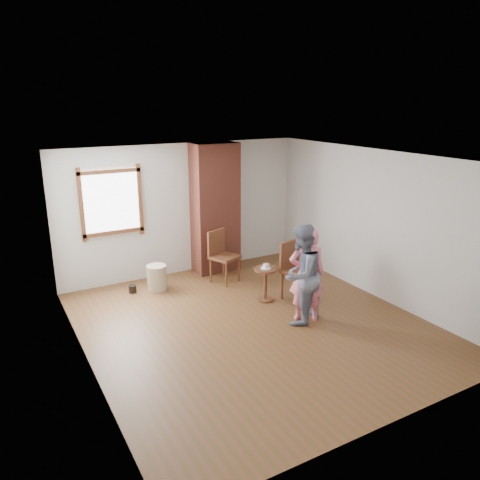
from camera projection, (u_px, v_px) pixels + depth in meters
The scene contains 12 objects.
ground at pixel (253, 324), 7.37m from camera, with size 5.50×5.50×0.00m, color brown.
room_shell at pixel (231, 205), 7.32m from camera, with size 5.04×5.52×2.62m.
brick_chimney at pixel (215, 209), 9.36m from camera, with size 0.90×0.50×2.60m, color brown.
stoneware_crock at pixel (157, 277), 8.66m from camera, with size 0.36×0.36×0.47m, color #C7B390.
dark_pot at pixel (133, 289), 8.57m from camera, with size 0.14×0.14×0.14m, color black.
dining_chair_left at pixel (221, 253), 8.98m from camera, with size 0.62×0.62×1.01m.
dining_chair_right at pixel (295, 267), 8.20m from camera, with size 0.58×0.58×1.03m.
side_table at pixel (265, 279), 8.14m from camera, with size 0.40×0.40×0.60m.
cake_plate at pixel (266, 268), 8.08m from camera, with size 0.18×0.18×0.01m, color white.
cake_slice at pixel (266, 266), 8.08m from camera, with size 0.08×0.07×0.06m, color white.
man at pixel (301, 275), 7.24m from camera, with size 0.78×0.61×1.60m, color #161F3D.
person_pink at pixel (307, 275), 7.32m from camera, with size 0.56×0.37×1.54m, color pink.
Camera 1 is at (-3.45, -5.71, 3.42)m, focal length 35.00 mm.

